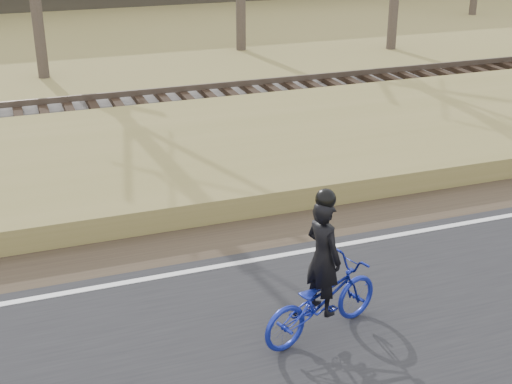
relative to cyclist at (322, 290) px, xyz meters
name	(u,v)px	position (x,y,z in m)	size (l,w,h in m)	color
ground	(177,284)	(-1.45, 1.98, -0.70)	(120.00, 120.00, 0.00)	olive
road	(229,381)	(-1.45, -0.52, -0.67)	(120.00, 6.00, 0.06)	black
edge_line	(174,274)	(-1.45, 2.18, -0.64)	(120.00, 0.12, 0.01)	silver
shoulder	(159,248)	(-1.45, 3.18, -0.68)	(120.00, 1.60, 0.04)	#473A2B
embankment	(125,175)	(-1.45, 6.18, -0.48)	(120.00, 5.00, 0.44)	olive
ballast	(97,122)	(-1.45, 9.98, -0.48)	(120.00, 3.00, 0.45)	slate
railroad	(96,110)	(-1.45, 9.98, -0.18)	(120.00, 2.40, 0.29)	black
cyclist	(322,290)	(0.00, 0.00, 0.00)	(1.99, 1.19, 2.06)	navy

